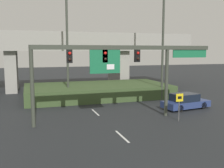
{
  "coord_description": "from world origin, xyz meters",
  "views": [
    {
      "loc": [
        -5.47,
        -6.91,
        5.34
      ],
      "look_at": [
        0.0,
        10.02,
        3.06
      ],
      "focal_mm": 42.0,
      "sensor_mm": 36.0,
      "label": 1
    }
  ],
  "objects_px": {
    "signal_gantry": "(120,60)",
    "highway_light_pole_far": "(163,28)",
    "highway_light_pole_near": "(67,19)",
    "parked_sedan_near_right": "(185,102)",
    "speed_limit_sign": "(179,103)"
  },
  "relations": [
    {
      "from": "speed_limit_sign",
      "to": "parked_sedan_near_right",
      "type": "xyz_separation_m",
      "value": [
        2.95,
        3.63,
        -0.77
      ]
    },
    {
      "from": "signal_gantry",
      "to": "parked_sedan_near_right",
      "type": "xyz_separation_m",
      "value": [
        7.11,
        1.84,
        -3.95
      ]
    },
    {
      "from": "speed_limit_sign",
      "to": "highway_light_pole_near",
      "type": "xyz_separation_m",
      "value": [
        -6.73,
        10.98,
        7.12
      ]
    },
    {
      "from": "highway_light_pole_near",
      "to": "highway_light_pole_far",
      "type": "height_order",
      "value": "highway_light_pole_near"
    },
    {
      "from": "highway_light_pole_near",
      "to": "speed_limit_sign",
      "type": "bearing_deg",
      "value": -58.48
    },
    {
      "from": "signal_gantry",
      "to": "speed_limit_sign",
      "type": "bearing_deg",
      "value": -23.27
    },
    {
      "from": "highway_light_pole_near",
      "to": "parked_sedan_near_right",
      "type": "distance_m",
      "value": 14.5
    },
    {
      "from": "signal_gantry",
      "to": "highway_light_pole_far",
      "type": "xyz_separation_m",
      "value": [
        7.15,
        6.42,
        3.15
      ]
    },
    {
      "from": "highway_light_pole_far",
      "to": "parked_sedan_near_right",
      "type": "bearing_deg",
      "value": -90.52
    },
    {
      "from": "highway_light_pole_near",
      "to": "highway_light_pole_far",
      "type": "bearing_deg",
      "value": -15.91
    },
    {
      "from": "highway_light_pole_near",
      "to": "highway_light_pole_far",
      "type": "distance_m",
      "value": 10.15
    },
    {
      "from": "speed_limit_sign",
      "to": "highway_light_pole_far",
      "type": "bearing_deg",
      "value": 69.95
    },
    {
      "from": "signal_gantry",
      "to": "highway_light_pole_near",
      "type": "height_order",
      "value": "highway_light_pole_near"
    },
    {
      "from": "signal_gantry",
      "to": "highway_light_pole_far",
      "type": "relative_size",
      "value": 0.97
    },
    {
      "from": "speed_limit_sign",
      "to": "signal_gantry",
      "type": "bearing_deg",
      "value": 156.73
    }
  ]
}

